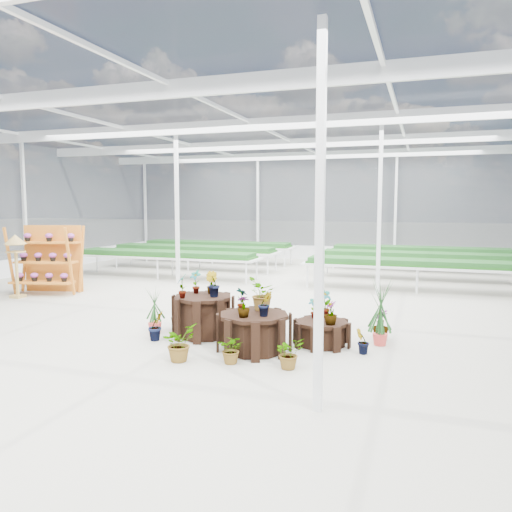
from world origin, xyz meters
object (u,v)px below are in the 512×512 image
(plinth_low, at_px, (322,333))
(shelf_rack, at_px, (47,260))
(plinth_mid, at_px, (254,332))
(bird_table, at_px, (16,266))
(plinth_tall, at_px, (203,316))

(plinth_low, distance_m, shelf_rack, 8.49)
(plinth_mid, xyz_separation_m, shelf_rack, (-7.07, 3.26, 0.61))
(plinth_low, height_order, bird_table, bird_table)
(plinth_low, bearing_deg, shelf_rack, 162.42)
(plinth_mid, height_order, plinth_low, plinth_mid)
(plinth_tall, relative_size, plinth_mid, 0.92)
(plinth_tall, distance_m, shelf_rack, 6.47)
(bird_table, bearing_deg, shelf_rack, 67.62)
(plinth_tall, bearing_deg, bird_table, 162.74)
(plinth_tall, xyz_separation_m, bird_table, (-6.19, 1.92, 0.45))
(bird_table, bearing_deg, plinth_tall, -15.81)
(plinth_tall, distance_m, plinth_low, 2.21)
(plinth_mid, bearing_deg, plinth_tall, 153.43)
(plinth_tall, height_order, shelf_rack, shelf_rack)
(plinth_tall, xyz_separation_m, shelf_rack, (-5.87, 2.66, 0.55))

